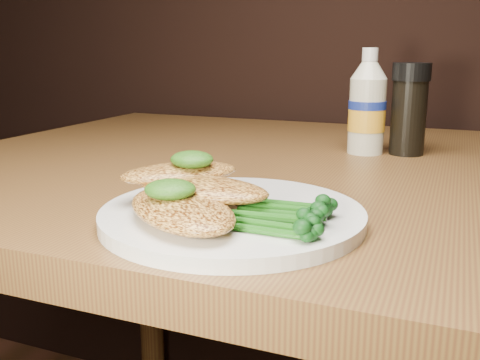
% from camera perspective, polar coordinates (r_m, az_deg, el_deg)
% --- Properties ---
extents(plate, '(0.24, 0.24, 0.01)m').
position_cam_1_polar(plate, '(0.49, -0.81, -3.73)').
color(plate, white).
rests_on(plate, dining_table).
extents(chicken_front, '(0.15, 0.14, 0.02)m').
position_cam_1_polar(chicken_front, '(0.45, -6.21, -3.09)').
color(chicken_front, gold).
rests_on(chicken_front, plate).
extents(chicken_mid, '(0.13, 0.08, 0.02)m').
position_cam_1_polar(chicken_mid, '(0.48, -3.95, -0.92)').
color(chicken_mid, gold).
rests_on(chicken_mid, plate).
extents(chicken_back, '(0.12, 0.12, 0.02)m').
position_cam_1_polar(chicken_back, '(0.51, -6.39, 0.76)').
color(chicken_back, gold).
rests_on(chicken_back, plate).
extents(pesto_front, '(0.05, 0.05, 0.02)m').
position_cam_1_polar(pesto_front, '(0.45, -7.38, -0.99)').
color(pesto_front, black).
rests_on(pesto_front, chicken_front).
extents(pesto_back, '(0.05, 0.05, 0.02)m').
position_cam_1_polar(pesto_back, '(0.51, -5.10, 2.17)').
color(pesto_back, black).
rests_on(pesto_back, chicken_back).
extents(broccolini_bundle, '(0.13, 0.11, 0.02)m').
position_cam_1_polar(broccolini_bundle, '(0.45, 3.93, -3.37)').
color(broccolini_bundle, '#1A5612').
rests_on(broccolini_bundle, plate).
extents(mayo_bottle, '(0.06, 0.06, 0.15)m').
position_cam_1_polar(mayo_bottle, '(0.81, 13.30, 8.06)').
color(mayo_bottle, beige).
rests_on(mayo_bottle, dining_table).
extents(pepper_grinder, '(0.07, 0.07, 0.13)m').
position_cam_1_polar(pepper_grinder, '(0.82, 17.40, 7.12)').
color(pepper_grinder, black).
rests_on(pepper_grinder, dining_table).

